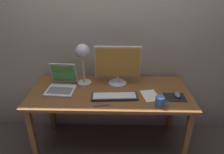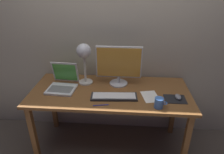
# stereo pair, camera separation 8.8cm
# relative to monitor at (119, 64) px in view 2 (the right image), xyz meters

# --- Properties ---
(ground_plane) EXTENTS (4.80, 4.80, 0.00)m
(ground_plane) POSITION_rel_monitor_xyz_m (-0.08, -0.15, -0.97)
(ground_plane) COLOR brown
(ground_plane) RESTS_ON ground
(back_wall) EXTENTS (4.80, 0.06, 2.60)m
(back_wall) POSITION_rel_monitor_xyz_m (-0.08, 0.25, 0.33)
(back_wall) COLOR #B2A893
(back_wall) RESTS_ON ground
(desk) EXTENTS (1.60, 0.70, 0.74)m
(desk) POSITION_rel_monitor_xyz_m (-0.08, -0.15, -0.31)
(desk) COLOR brown
(desk) RESTS_ON ground
(monitor) EXTENTS (0.47, 0.19, 0.42)m
(monitor) POSITION_rel_monitor_xyz_m (0.00, 0.00, 0.00)
(monitor) COLOR silver
(monitor) RESTS_ON desk
(keyboard_main) EXTENTS (0.45, 0.17, 0.03)m
(keyboard_main) POSITION_rel_monitor_xyz_m (-0.03, -0.28, -0.22)
(keyboard_main) COLOR #28282B
(keyboard_main) RESTS_ON desk
(laptop) EXTENTS (0.30, 0.31, 0.25)m
(laptop) POSITION_rel_monitor_xyz_m (-0.57, -0.11, -0.16)
(laptop) COLOR silver
(laptop) RESTS_ON desk
(desk_lamp) EXTENTS (0.15, 0.15, 0.44)m
(desk_lamp) POSITION_rel_monitor_xyz_m (-0.36, 0.00, 0.10)
(desk_lamp) COLOR beige
(desk_lamp) RESTS_ON desk
(mousepad) EXTENTS (0.20, 0.16, 0.00)m
(mousepad) POSITION_rel_monitor_xyz_m (0.55, -0.26, -0.23)
(mousepad) COLOR black
(mousepad) RESTS_ON desk
(mouse) EXTENTS (0.06, 0.10, 0.03)m
(mouse) POSITION_rel_monitor_xyz_m (0.57, -0.25, -0.21)
(mouse) COLOR slate
(mouse) RESTS_ON mousepad
(coffee_mug) EXTENTS (0.11, 0.08, 0.09)m
(coffee_mug) POSITION_rel_monitor_xyz_m (0.37, -0.41, -0.18)
(coffee_mug) COLOR #3F72CC
(coffee_mug) RESTS_ON desk
(paper_sheet_by_keyboard) EXTENTS (0.19, 0.24, 0.00)m
(paper_sheet_by_keyboard) POSITION_rel_monitor_xyz_m (0.32, -0.24, -0.23)
(paper_sheet_by_keyboard) COLOR white
(paper_sheet_by_keyboard) RESTS_ON desk
(pen) EXTENTS (0.14, 0.03, 0.01)m
(pen) POSITION_rel_monitor_xyz_m (-0.14, -0.42, -0.22)
(pen) COLOR #2633A5
(pen) RESTS_ON desk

